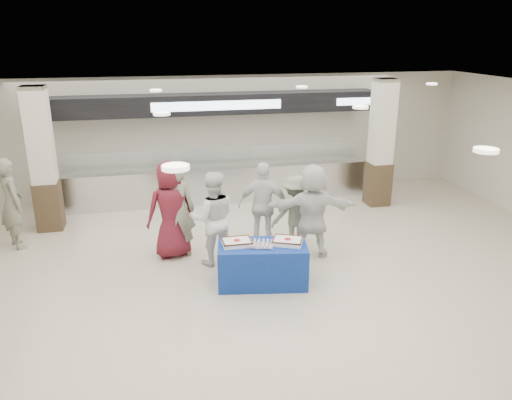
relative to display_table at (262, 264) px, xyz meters
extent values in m
plane|color=beige|center=(-0.11, -0.59, -0.38)|extent=(14.00, 14.00, 0.00)
cube|color=silver|center=(-0.11, 4.81, 0.08)|extent=(8.00, 0.80, 0.90)
cube|color=silver|center=(-0.11, 4.81, 0.55)|extent=(8.00, 0.85, 0.04)
cube|color=white|center=(-0.11, 4.51, 0.88)|extent=(7.60, 0.02, 0.50)
cube|color=black|center=(-0.11, 4.81, 2.17)|extent=(8.40, 0.70, 0.50)
cube|color=silver|center=(-0.11, 4.45, 2.17)|extent=(3.20, 0.03, 0.22)
cube|color=silver|center=(3.69, 4.45, 2.17)|extent=(1.40, 0.03, 0.18)
cube|color=#382919|center=(-4.11, 3.61, 0.18)|extent=(0.55, 0.55, 1.10)
cube|color=beige|center=(-4.11, 3.61, 1.78)|extent=(0.50, 0.50, 2.10)
cube|color=#382919|center=(3.89, 3.61, 0.18)|extent=(0.55, 0.55, 1.10)
cube|color=beige|center=(3.89, 3.61, 1.78)|extent=(0.50, 0.50, 2.10)
cube|color=navy|center=(0.00, 0.00, 0.00)|extent=(1.66, 1.03, 0.75)
cube|color=white|center=(-0.43, 0.10, 0.41)|extent=(0.50, 0.39, 0.08)
cube|color=#4B2615|center=(-0.43, 0.10, 0.47)|extent=(0.50, 0.39, 0.02)
cylinder|color=#A6171A|center=(-0.43, 0.10, 0.46)|extent=(0.11, 0.11, 0.01)
cube|color=white|center=(0.44, -0.04, 0.41)|extent=(0.62, 0.56, 0.08)
cube|color=#4B2615|center=(0.44, -0.04, 0.47)|extent=(0.62, 0.56, 0.02)
cylinder|color=#A6171A|center=(0.44, -0.04, 0.46)|extent=(0.15, 0.15, 0.01)
cube|color=#BABBC0|center=(-0.04, -0.03, 0.38)|extent=(0.44, 0.38, 0.01)
imported|color=maroon|center=(-1.48, 1.54, 0.60)|extent=(1.07, 0.83, 1.94)
imported|color=slate|center=(-1.35, 1.54, 0.58)|extent=(0.74, 0.53, 1.90)
imported|color=white|center=(-0.72, 1.03, 0.54)|extent=(0.91, 0.72, 1.83)
imported|color=white|center=(0.40, 1.59, 0.53)|extent=(1.14, 0.78, 1.80)
imported|color=slate|center=(1.00, 1.41, 0.40)|extent=(1.08, 0.74, 1.55)
imported|color=white|center=(1.22, 0.95, 0.57)|extent=(1.82, 0.83, 1.89)
imported|color=slate|center=(-4.63, 2.69, 0.58)|extent=(0.75, 0.83, 1.90)
camera|label=1|loc=(-1.82, -7.75, 3.89)|focal=35.00mm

